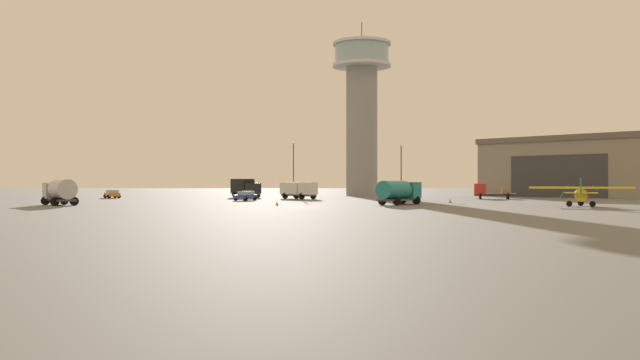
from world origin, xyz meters
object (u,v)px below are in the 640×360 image
object	(u,v)px
airplane_yellow	(578,193)
light_post_west	(291,165)
traffic_cone_near_right	(448,200)
truck_fuel_tanker_silver	(58,191)
truck_flatbed_red	(486,191)
traffic_cone_near_left	(275,203)
car_orange	(110,194)
control_tower	(360,103)
truck_box_black	(243,187)
truck_box_white	(296,189)
truck_fuel_tanker_teal	(396,191)
car_blue	(243,196)
light_post_east	(399,166)

from	to	relation	value
airplane_yellow	light_post_west	xyz separation A→B (m)	(-33.53, 46.62, 4.34)
traffic_cone_near_right	truck_fuel_tanker_silver	bearing A→B (deg)	-169.16
truck_flatbed_red	traffic_cone_near_left	distance (m)	41.72
car_orange	control_tower	bearing A→B (deg)	-99.23
truck_flatbed_red	truck_fuel_tanker_silver	size ratio (longest dim) A/B	1.14
airplane_yellow	truck_fuel_tanker_silver	distance (m)	59.09
truck_fuel_tanker_silver	airplane_yellow	bearing A→B (deg)	-132.68
truck_box_black	truck_box_white	distance (m)	12.69
airplane_yellow	truck_fuel_tanker_teal	size ratio (longest dim) A/B	1.57
truck_box_black	truck_fuel_tanker_silver	size ratio (longest dim) A/B	1.01
truck_box_white	truck_flatbed_red	world-z (taller)	truck_box_white
airplane_yellow	control_tower	bearing A→B (deg)	42.95
control_tower	truck_fuel_tanker_silver	world-z (taller)	control_tower
traffic_cone_near_left	airplane_yellow	bearing A→B (deg)	-7.08
car_blue	control_tower	bearing A→B (deg)	169.63
truck_flatbed_red	light_post_east	world-z (taller)	light_post_east
control_tower	car_blue	world-z (taller)	control_tower
traffic_cone_near_left	control_tower	bearing A→B (deg)	75.15
control_tower	truck_fuel_tanker_silver	bearing A→B (deg)	-127.86
control_tower	light_post_east	size ratio (longest dim) A/B	3.68
car_orange	traffic_cone_near_left	bearing A→B (deg)	-168.41
control_tower	airplane_yellow	size ratio (longest dim) A/B	3.17
truck_flatbed_red	car_orange	bearing A→B (deg)	6.63
truck_box_black	car_orange	world-z (taller)	truck_box_black
light_post_west	truck_box_white	bearing A→B (deg)	-84.72
car_orange	light_post_west	distance (m)	31.90
car_orange	traffic_cone_near_right	distance (m)	56.67
truck_box_black	light_post_east	bearing A→B (deg)	50.63
airplane_yellow	light_post_east	distance (m)	43.59
truck_flatbed_red	light_post_east	size ratio (longest dim) A/B	0.74
traffic_cone_near_left	traffic_cone_near_right	distance (m)	23.81
truck_box_black	truck_box_white	world-z (taller)	truck_box_black
car_blue	car_orange	bearing A→B (deg)	-98.97
car_blue	traffic_cone_near_left	distance (m)	19.41
truck_fuel_tanker_teal	truck_flatbed_red	size ratio (longest dim) A/B	1.00
truck_box_white	truck_flatbed_red	distance (m)	30.15
airplane_yellow	truck_fuel_tanker_teal	distance (m)	20.18
truck_flatbed_red	traffic_cone_near_left	size ratio (longest dim) A/B	12.30
control_tower	truck_fuel_tanker_silver	size ratio (longest dim) A/B	5.69
truck_fuel_tanker_silver	traffic_cone_near_left	world-z (taller)	truck_fuel_tanker_silver
car_orange	traffic_cone_near_right	bearing A→B (deg)	-145.17
car_blue	traffic_cone_near_right	size ratio (longest dim) A/B	7.41
control_tower	light_post_west	distance (m)	19.02
truck_flatbed_red	traffic_cone_near_right	world-z (taller)	truck_flatbed_red
airplane_yellow	traffic_cone_near_right	size ratio (longest dim) A/B	17.13
truck_fuel_tanker_silver	car_orange	xyz separation A→B (m)	(-4.42, 32.30, -0.94)
truck_fuel_tanker_teal	car_orange	distance (m)	53.69
airplane_yellow	truck_fuel_tanker_teal	world-z (taller)	airplane_yellow
truck_box_black	light_post_west	size ratio (longest dim) A/B	0.60
car_blue	light_post_west	size ratio (longest dim) A/B	0.46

